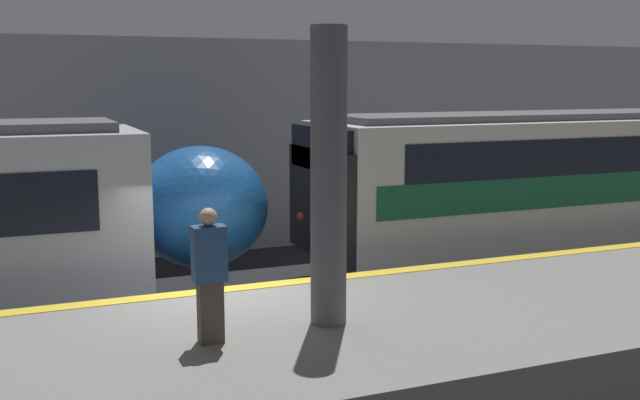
# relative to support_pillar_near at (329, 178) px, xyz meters

# --- Properties ---
(ground_plane) EXTENTS (120.00, 120.00, 0.00)m
(ground_plane) POSITION_rel_support_pillar_near_xyz_m (-0.82, 2.09, -2.92)
(ground_plane) COLOR black
(platform) EXTENTS (40.00, 4.28, 1.10)m
(platform) POSITION_rel_support_pillar_near_xyz_m (-0.82, -0.04, -2.38)
(platform) COLOR slate
(platform) RESTS_ON ground
(station_rear_barrier) EXTENTS (50.00, 0.15, 5.08)m
(station_rear_barrier) POSITION_rel_support_pillar_near_xyz_m (-0.82, 9.00, -0.38)
(station_rear_barrier) COLOR #939399
(station_rear_barrier) RESTS_ON ground
(support_pillar_near) EXTENTS (0.45, 0.45, 3.67)m
(support_pillar_near) POSITION_rel_support_pillar_near_xyz_m (0.00, 0.00, 0.00)
(support_pillar_near) COLOR #56565B
(support_pillar_near) RESTS_ON platform
(person_waiting) EXTENTS (0.38, 0.24, 1.59)m
(person_waiting) POSITION_rel_support_pillar_near_xyz_m (-1.55, -0.14, -1.00)
(person_waiting) COLOR #473D33
(person_waiting) RESTS_ON platform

